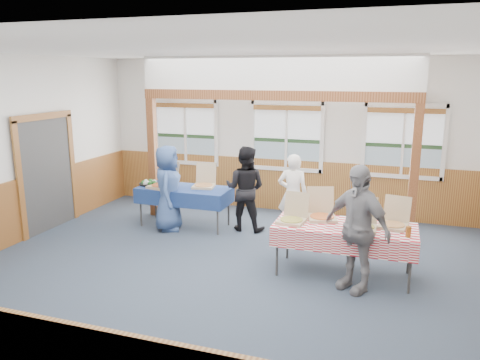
% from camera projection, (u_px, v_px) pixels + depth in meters
% --- Properties ---
extents(floor, '(8.00, 8.00, 0.00)m').
position_uv_depth(floor, '(231.00, 274.00, 6.87)').
color(floor, '#27333F').
rests_on(floor, ground).
extents(ceiling, '(8.00, 8.00, 0.00)m').
position_uv_depth(ceiling, '(230.00, 48.00, 6.16)').
color(ceiling, white).
rests_on(ceiling, wall_back).
extents(wall_back, '(8.00, 0.00, 8.00)m').
position_uv_depth(wall_back, '(287.00, 136.00, 9.75)').
color(wall_back, silver).
rests_on(wall_back, floor).
extents(wall_front, '(8.00, 0.00, 8.00)m').
position_uv_depth(wall_front, '(64.00, 260.00, 3.28)').
color(wall_front, silver).
rests_on(wall_front, floor).
extents(wall_left, '(0.00, 8.00, 8.00)m').
position_uv_depth(wall_left, '(4.00, 152.00, 7.75)').
color(wall_left, silver).
rests_on(wall_left, floor).
extents(wainscot_back, '(7.98, 0.05, 1.10)m').
position_uv_depth(wainscot_back, '(286.00, 185.00, 9.96)').
color(wainscot_back, brown).
rests_on(wainscot_back, floor).
extents(wainscot_left, '(0.05, 6.98, 1.10)m').
position_uv_depth(wainscot_left, '(12.00, 213.00, 7.98)').
color(wainscot_left, brown).
rests_on(wainscot_left, floor).
extents(cased_opening, '(0.06, 1.30, 2.10)m').
position_uv_depth(cased_opening, '(47.00, 174.00, 8.69)').
color(cased_opening, '#383838').
rests_on(cased_opening, wall_left).
extents(window_left, '(1.56, 0.10, 1.46)m').
position_uv_depth(window_left, '(186.00, 128.00, 10.40)').
color(window_left, silver).
rests_on(window_left, wall_back).
extents(window_mid, '(1.56, 0.10, 1.46)m').
position_uv_depth(window_mid, '(287.00, 133.00, 9.69)').
color(window_mid, silver).
rests_on(window_mid, wall_back).
extents(window_right, '(1.56, 0.10, 1.46)m').
position_uv_depth(window_right, '(404.00, 137.00, 8.98)').
color(window_right, silver).
rests_on(window_right, wall_back).
extents(post_left, '(0.15, 0.15, 2.40)m').
position_uv_depth(post_left, '(153.00, 158.00, 9.50)').
color(post_left, '#592D13').
rests_on(post_left, floor).
extents(post_right, '(0.15, 0.15, 2.40)m').
position_uv_depth(post_right, '(414.00, 174.00, 7.96)').
color(post_right, '#592D13').
rests_on(post_right, floor).
extents(cross_beam, '(5.15, 0.18, 0.18)m').
position_uv_depth(cross_beam, '(273.00, 95.00, 8.44)').
color(cross_beam, '#592D13').
rests_on(cross_beam, post_left).
extents(table_left, '(1.92, 1.41, 0.76)m').
position_uv_depth(table_left, '(184.00, 191.00, 8.90)').
color(table_left, '#383838').
rests_on(table_left, floor).
extents(table_right, '(2.08, 1.11, 0.76)m').
position_uv_depth(table_right, '(345.00, 229.00, 6.70)').
color(table_right, '#383838').
rests_on(table_right, floor).
extents(pizza_box_a, '(0.53, 0.60, 0.47)m').
position_uv_depth(pizza_box_a, '(163.00, 184.00, 8.90)').
color(pizza_box_a, tan).
rests_on(pizza_box_a, table_left).
extents(pizza_box_b, '(0.47, 0.54, 0.43)m').
position_uv_depth(pizza_box_b, '(204.00, 184.00, 8.92)').
color(pizza_box_b, tan).
rests_on(pizza_box_b, table_left).
extents(pizza_box_c, '(0.42, 0.50, 0.41)m').
position_uv_depth(pizza_box_c, '(292.00, 218.00, 6.82)').
color(pizza_box_c, tan).
rests_on(pizza_box_c, table_right).
extents(pizza_box_d, '(0.53, 0.59, 0.44)m').
position_uv_depth(pizza_box_d, '(322.00, 215.00, 6.97)').
color(pizza_box_d, tan).
rests_on(pizza_box_d, table_right).
extents(pizza_box_e, '(0.38, 0.47, 0.41)m').
position_uv_depth(pizza_box_e, '(363.00, 224.00, 6.53)').
color(pizza_box_e, tan).
rests_on(pizza_box_e, table_right).
extents(pizza_box_f, '(0.46, 0.52, 0.41)m').
position_uv_depth(pizza_box_f, '(394.00, 223.00, 6.60)').
color(pizza_box_f, tan).
rests_on(pizza_box_f, table_right).
extents(veggie_tray, '(0.39, 0.39, 0.09)m').
position_uv_depth(veggie_tray, '(149.00, 183.00, 9.12)').
color(veggie_tray, black).
rests_on(veggie_tray, table_left).
extents(drink_glass, '(0.07, 0.07, 0.15)m').
position_uv_depth(drink_glass, '(408.00, 232.00, 6.18)').
color(drink_glass, '#944F18').
rests_on(drink_glass, table_right).
extents(woman_white, '(0.58, 0.42, 1.49)m').
position_uv_depth(woman_white, '(293.00, 194.00, 8.44)').
color(woman_white, white).
rests_on(woman_white, floor).
extents(woman_black, '(0.77, 0.60, 1.59)m').
position_uv_depth(woman_black, '(245.00, 189.00, 8.67)').
color(woman_black, black).
rests_on(woman_black, floor).
extents(man_blue, '(0.72, 0.90, 1.60)m').
position_uv_depth(man_blue, '(168.00, 188.00, 8.68)').
color(man_blue, '#355186').
rests_on(man_blue, floor).
extents(person_grey, '(1.08, 0.91, 1.74)m').
position_uv_depth(person_grey, '(356.00, 228.00, 6.22)').
color(person_grey, gray).
rests_on(person_grey, floor).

